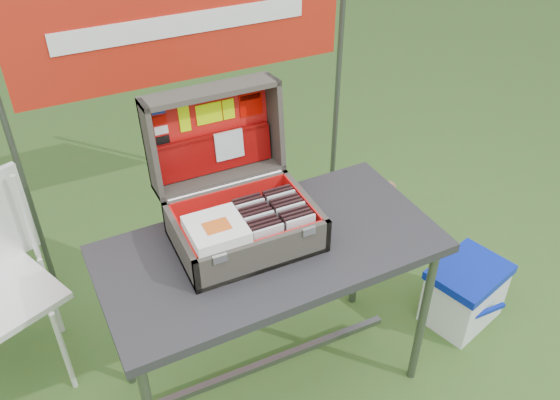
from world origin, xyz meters
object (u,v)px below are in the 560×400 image
table (271,318)px  cooler (464,293)px  cardboard_box (358,228)px  chair (1,300)px  suitcase (237,179)px

table → cooler: table is taller
cooler → table: bearing=159.4°
table → cardboard_box: size_ratio=2.85×
table → cardboard_box: bearing=33.4°
cooler → chair: (-2.01, 0.59, 0.30)m
suitcase → chair: size_ratio=0.58×
chair → table: bearing=-50.9°
cooler → chair: chair is taller
chair → cardboard_box: (1.76, 0.01, -0.24)m
suitcase → chair: bearing=156.6°
cooler → chair: bearing=146.8°
table → suitcase: 0.67m
suitcase → cardboard_box: 1.24m
suitcase → chair: 1.17m
suitcase → cooler: 1.42m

